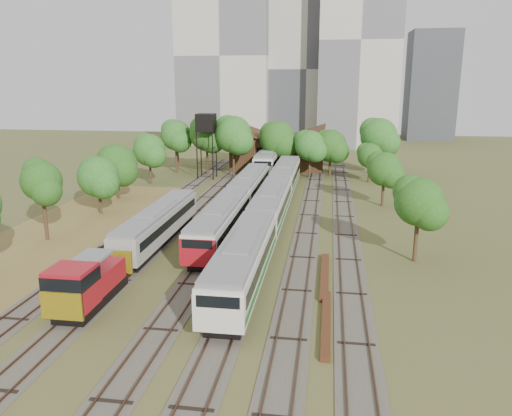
% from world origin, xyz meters
% --- Properties ---
extents(ground, '(240.00, 240.00, 0.00)m').
position_xyz_m(ground, '(0.00, 0.00, 0.00)').
color(ground, '#475123').
rests_on(ground, ground).
extents(dry_grass_patch, '(14.00, 60.00, 0.04)m').
position_xyz_m(dry_grass_patch, '(-18.00, 8.00, 0.02)').
color(dry_grass_patch, brown).
rests_on(dry_grass_patch, ground).
extents(tracks, '(24.60, 80.00, 0.19)m').
position_xyz_m(tracks, '(-0.67, 25.00, 0.04)').
color(tracks, '#4C473D').
rests_on(tracks, ground).
extents(railcar_red_set, '(2.97, 34.57, 3.67)m').
position_xyz_m(railcar_red_set, '(-2.00, 22.20, 1.94)').
color(railcar_red_set, black).
rests_on(railcar_red_set, ground).
extents(railcar_green_set, '(3.10, 52.07, 3.83)m').
position_xyz_m(railcar_green_set, '(2.00, 20.56, 2.03)').
color(railcar_green_set, black).
rests_on(railcar_green_set, ground).
extents(railcar_rear, '(3.23, 16.08, 4.00)m').
position_xyz_m(railcar_rear, '(-2.00, 51.68, 2.11)').
color(railcar_rear, black).
rests_on(railcar_rear, ground).
extents(shunter_locomotive, '(2.76, 8.10, 3.62)m').
position_xyz_m(shunter_locomotive, '(-8.00, -1.82, 1.74)').
color(shunter_locomotive, black).
rests_on(shunter_locomotive, ground).
extents(old_grey_coach, '(2.70, 18.00, 3.33)m').
position_xyz_m(old_grey_coach, '(-8.00, 13.08, 1.82)').
color(old_grey_coach, black).
rests_on(old_grey_coach, ground).
extents(water_tower, '(2.96, 2.96, 10.24)m').
position_xyz_m(water_tower, '(-11.36, 46.19, 8.63)').
color(water_tower, black).
rests_on(water_tower, ground).
extents(rail_pile_near, '(0.63, 9.52, 0.32)m').
position_xyz_m(rail_pile_near, '(8.00, 6.22, 0.16)').
color(rail_pile_near, '#552D18').
rests_on(rail_pile_near, ground).
extents(rail_pile_far, '(0.57, 9.15, 0.30)m').
position_xyz_m(rail_pile_far, '(8.20, -1.75, 0.15)').
color(rail_pile_far, '#552D18').
rests_on(rail_pile_far, ground).
extents(maintenance_shed, '(16.45, 11.55, 7.58)m').
position_xyz_m(maintenance_shed, '(-1.00, 57.98, 2.91)').
color(maintenance_shed, '#391E14').
rests_on(maintenance_shed, ground).
extents(tree_band_left, '(6.73, 65.59, 8.61)m').
position_xyz_m(tree_band_left, '(-18.97, 27.11, 5.22)').
color(tree_band_left, '#382616').
rests_on(tree_band_left, ground).
extents(tree_band_far, '(39.12, 10.83, 9.84)m').
position_xyz_m(tree_band_far, '(-0.69, 50.41, 6.10)').
color(tree_band_far, '#382616').
rests_on(tree_band_far, ground).
extents(tree_band_right, '(5.39, 39.26, 7.34)m').
position_xyz_m(tree_band_right, '(14.92, 28.28, 4.70)').
color(tree_band_right, '#382616').
rests_on(tree_band_right, ground).
extents(tower_left, '(22.00, 16.00, 42.00)m').
position_xyz_m(tower_left, '(-18.00, 95.00, 21.00)').
color(tower_left, beige).
rests_on(tower_left, ground).
extents(tower_centre, '(20.00, 18.00, 36.00)m').
position_xyz_m(tower_centre, '(2.00, 100.00, 18.00)').
color(tower_centre, '#ADAB9D').
rests_on(tower_centre, ground).
extents(tower_right, '(18.00, 16.00, 48.00)m').
position_xyz_m(tower_right, '(14.00, 92.00, 24.00)').
color(tower_right, beige).
rests_on(tower_right, ground).
extents(tower_far_right, '(12.00, 12.00, 28.00)m').
position_xyz_m(tower_far_right, '(34.00, 110.00, 14.00)').
color(tower_far_right, '#3F4146').
rests_on(tower_far_right, ground).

